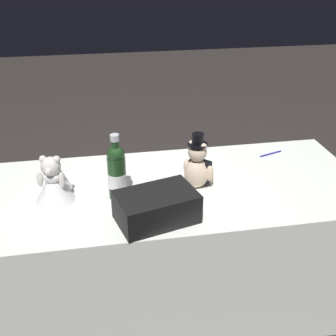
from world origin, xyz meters
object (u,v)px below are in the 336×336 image
(teddy_bear_bride, at_px, (54,180))
(champagne_bottle, at_px, (117,171))
(teddy_bear_groom, at_px, (198,167))
(signing_pen, at_px, (271,154))
(gift_case_black, at_px, (156,207))

(teddy_bear_bride, height_order, champagne_bottle, champagne_bottle)
(teddy_bear_groom, xyz_separation_m, signing_pen, (0.48, 0.26, -0.10))
(champagne_bottle, distance_m, signing_pen, 0.91)
(champagne_bottle, bearing_deg, teddy_bear_bride, 172.68)
(teddy_bear_bride, distance_m, signing_pen, 1.16)
(teddy_bear_groom, xyz_separation_m, gift_case_black, (-0.23, -0.24, -0.04))
(champagne_bottle, height_order, signing_pen, champagne_bottle)
(signing_pen, distance_m, gift_case_black, 0.87)
(teddy_bear_bride, bearing_deg, teddy_bear_groom, -0.11)
(teddy_bear_bride, bearing_deg, champagne_bottle, -7.32)
(gift_case_black, bearing_deg, teddy_bear_bride, 149.90)
(teddy_bear_groom, height_order, teddy_bear_bride, teddy_bear_groom)
(teddy_bear_groom, bearing_deg, champagne_bottle, -174.80)
(champagne_bottle, bearing_deg, teddy_bear_groom, 5.20)
(champagne_bottle, xyz_separation_m, signing_pen, (0.85, 0.29, -0.13))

